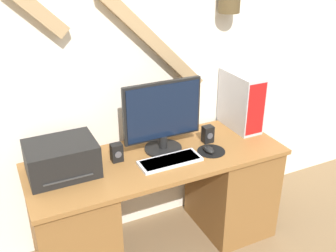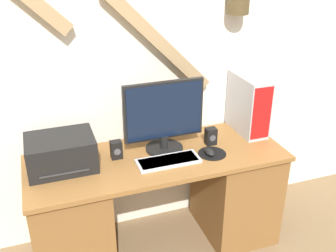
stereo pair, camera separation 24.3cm
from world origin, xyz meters
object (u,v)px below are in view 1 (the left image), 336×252
(mouse, at_px, (209,149))
(speaker_right, at_px, (208,134))
(keyboard, at_px, (170,161))
(computer_tower, at_px, (241,101))
(monitor, at_px, (163,116))
(printer, at_px, (62,159))
(speaker_left, at_px, (117,153))

(mouse, height_order, speaker_right, speaker_right)
(keyboard, bearing_deg, computer_tower, 19.16)
(monitor, height_order, mouse, monitor)
(monitor, bearing_deg, mouse, -33.90)
(keyboard, bearing_deg, printer, 165.43)
(keyboard, xyz_separation_m, computer_tower, (0.68, 0.24, 0.20))
(mouse, height_order, printer, printer)
(monitor, bearing_deg, speaker_right, -6.84)
(keyboard, height_order, printer, printer)
(mouse, bearing_deg, speaker_right, 61.94)
(keyboard, distance_m, computer_tower, 0.74)
(mouse, distance_m, printer, 0.92)
(mouse, xyz_separation_m, computer_tower, (0.40, 0.23, 0.18))
(monitor, distance_m, mouse, 0.37)
(speaker_left, bearing_deg, mouse, -15.65)
(monitor, relative_size, mouse, 5.31)
(computer_tower, height_order, speaker_right, computer_tower)
(monitor, height_order, computer_tower, monitor)
(computer_tower, bearing_deg, mouse, -149.62)
(computer_tower, bearing_deg, speaker_left, -175.58)
(monitor, bearing_deg, printer, -179.40)
(monitor, distance_m, keyboard, 0.29)
(monitor, bearing_deg, computer_tower, 5.90)
(monitor, xyz_separation_m, keyboard, (-0.03, -0.17, -0.23))
(monitor, relative_size, speaker_right, 4.50)
(keyboard, xyz_separation_m, printer, (-0.62, 0.16, 0.09))
(keyboard, distance_m, mouse, 0.28)
(computer_tower, distance_m, speaker_left, 0.98)
(printer, bearing_deg, mouse, -10.07)
(printer, bearing_deg, monitor, 0.60)
(keyboard, height_order, mouse, mouse)
(keyboard, bearing_deg, mouse, 0.35)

